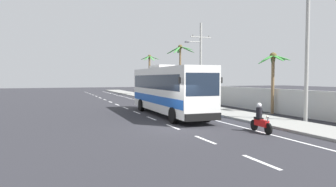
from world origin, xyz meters
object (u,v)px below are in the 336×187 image
(palm_nearest, at_px, (150,68))
(utility_pole_nearest, at_px, (307,43))
(motorcycle_trailing, at_px, (260,120))
(palm_third, at_px, (273,67))
(pedestrian_near_kerb, at_px, (170,94))
(utility_pole_mid, at_px, (200,61))
(coach_bus_foreground, at_px, (168,89))
(motorcycle_beside_bus, at_px, (157,98))
(palm_second, at_px, (180,59))
(pedestrian_midwalk, at_px, (176,95))

(palm_nearest, bearing_deg, utility_pole_nearest, -90.63)
(motorcycle_trailing, xyz_separation_m, palm_third, (6.44, 6.69, 3.17))
(pedestrian_near_kerb, bearing_deg, utility_pole_mid, -59.29)
(coach_bus_foreground, bearing_deg, utility_pole_mid, 48.00)
(motorcycle_trailing, distance_m, utility_pole_nearest, 7.00)
(motorcycle_beside_bus, height_order, palm_second, palm_second)
(utility_pole_mid, xyz_separation_m, palm_third, (1.83, -9.31, -0.89))
(motorcycle_beside_bus, bearing_deg, palm_nearest, 74.83)
(utility_pole_mid, distance_m, palm_third, 9.53)
(pedestrian_midwalk, height_order, utility_pole_mid, utility_pole_mid)
(utility_pole_nearest, distance_m, palm_nearest, 34.61)
(pedestrian_near_kerb, xyz_separation_m, palm_third, (3.82, -13.28, 2.81))
(palm_third, bearing_deg, palm_second, 95.53)
(pedestrian_midwalk, xyz_separation_m, palm_third, (3.80, -11.32, 2.80))
(utility_pole_mid, bearing_deg, palm_third, -78.85)
(motorcycle_beside_bus, height_order, pedestrian_near_kerb, pedestrian_near_kerb)
(pedestrian_midwalk, bearing_deg, utility_pole_mid, 43.66)
(utility_pole_nearest, bearing_deg, coach_bus_foreground, 135.24)
(palm_second, bearing_deg, motorcycle_trailing, -102.59)
(pedestrian_near_kerb, xyz_separation_m, pedestrian_midwalk, (0.02, -1.96, 0.01))
(utility_pole_nearest, relative_size, palm_third, 1.99)
(palm_nearest, bearing_deg, motorcycle_trailing, -98.43)
(motorcycle_beside_bus, bearing_deg, pedestrian_near_kerb, 35.82)
(utility_pole_mid, relative_size, palm_second, 1.23)
(motorcycle_trailing, bearing_deg, coach_bus_foreground, 102.51)
(pedestrian_midwalk, relative_size, utility_pole_nearest, 0.17)
(utility_pole_nearest, distance_m, utility_pole_mid, 14.18)
(motorcycle_trailing, height_order, utility_pole_nearest, utility_pole_nearest)
(coach_bus_foreground, distance_m, pedestrian_near_kerb, 12.18)
(motorcycle_beside_bus, relative_size, motorcycle_trailing, 1.00)
(palm_nearest, bearing_deg, palm_second, -91.82)
(coach_bus_foreground, relative_size, pedestrian_near_kerb, 7.40)
(coach_bus_foreground, bearing_deg, pedestrian_near_kerb, 67.93)
(coach_bus_foreground, distance_m, palm_second, 15.41)
(motorcycle_trailing, bearing_deg, utility_pole_nearest, 20.06)
(palm_third, bearing_deg, pedestrian_midwalk, 108.57)
(palm_nearest, bearing_deg, pedestrian_midwalk, -98.52)
(motorcycle_beside_bus, distance_m, pedestrian_near_kerb, 2.60)
(coach_bus_foreground, height_order, utility_pole_nearest, utility_pole_nearest)
(palm_second, bearing_deg, coach_bus_foreground, -117.18)
(palm_second, bearing_deg, pedestrian_near_kerb, -137.04)
(palm_second, bearing_deg, palm_third, -84.47)
(coach_bus_foreground, relative_size, utility_pole_mid, 1.39)
(motorcycle_beside_bus, distance_m, utility_pole_mid, 6.25)
(pedestrian_near_kerb, bearing_deg, coach_bus_foreground, -107.96)
(utility_pole_nearest, bearing_deg, pedestrian_near_kerb, 97.53)
(palm_nearest, distance_m, palm_second, 14.31)
(palm_third, bearing_deg, motorcycle_trailing, -133.92)
(utility_pole_nearest, height_order, utility_pole_mid, utility_pole_nearest)
(motorcycle_beside_bus, distance_m, motorcycle_trailing, 18.47)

